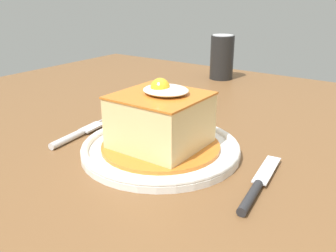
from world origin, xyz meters
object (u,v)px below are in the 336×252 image
object	(u,v)px
main_plate	(161,148)
knife	(256,189)
fork	(76,135)
soda_can	(222,57)

from	to	relation	value
main_plate	knife	xyz separation A→B (m)	(0.17, -0.03, -0.00)
fork	main_plate	bearing A→B (deg)	12.69
main_plate	soda_can	bearing A→B (deg)	107.34
knife	soda_can	xyz separation A→B (m)	(-0.33, 0.54, 0.06)
knife	fork	bearing A→B (deg)	-178.43
fork	knife	world-z (taller)	same
knife	soda_can	bearing A→B (deg)	121.50
fork	knife	xyz separation A→B (m)	(0.33, 0.01, 0.00)
main_plate	fork	bearing A→B (deg)	-167.31
soda_can	fork	bearing A→B (deg)	-89.81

